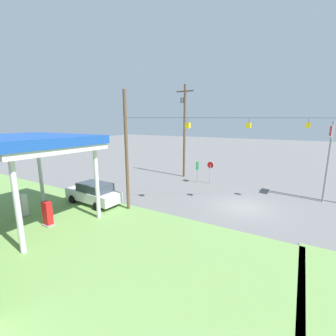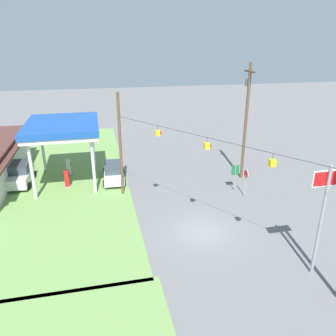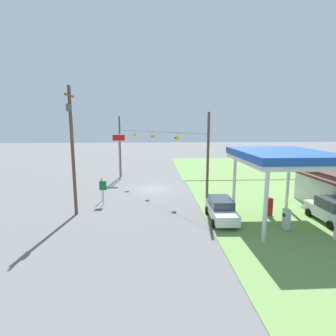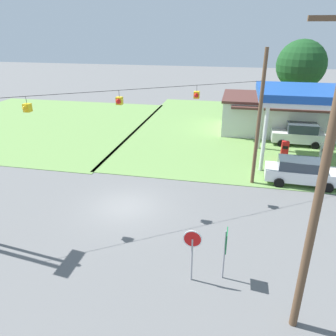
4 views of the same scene
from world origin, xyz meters
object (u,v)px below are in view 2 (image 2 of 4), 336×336
(fuel_pump_far, at_px, (69,168))
(utility_pole_main, at_px, (246,117))
(gas_station_canopy, at_px, (63,128))
(stop_sign_overhead, at_px, (324,202))
(fuel_pump_near, at_px, (67,179))
(car_at_pumps_front, at_px, (114,171))
(car_at_pumps_rear, at_px, (20,174))
(route_sign, at_px, (235,173))
(stop_sign_roadside, at_px, (246,177))

(fuel_pump_far, height_order, utility_pole_main, utility_pole_main)
(gas_station_canopy, height_order, stop_sign_overhead, stop_sign_overhead)
(fuel_pump_near, distance_m, car_at_pumps_front, 4.41)
(gas_station_canopy, xyz_separation_m, car_at_pumps_rear, (0.23, 4.36, -4.28))
(car_at_pumps_rear, bearing_deg, fuel_pump_near, 69.01)
(route_sign, bearing_deg, stop_sign_roadside, -163.64)
(stop_sign_roadside, relative_size, route_sign, 1.04)
(car_at_pumps_front, xyz_separation_m, stop_sign_roadside, (-6.04, -10.96, 0.88))
(car_at_pumps_front, distance_m, route_sign, 11.58)
(fuel_pump_near, distance_m, utility_pole_main, 17.71)
(gas_station_canopy, height_order, utility_pole_main, utility_pole_main)
(fuel_pump_near, height_order, car_at_pumps_rear, car_at_pumps_rear)
(fuel_pump_far, bearing_deg, fuel_pump_near, 180.00)
(car_at_pumps_rear, bearing_deg, gas_station_canopy, 87.40)
(car_at_pumps_rear, distance_m, stop_sign_overhead, 26.15)
(car_at_pumps_front, bearing_deg, gas_station_canopy, 81.12)
(fuel_pump_near, xyz_separation_m, route_sign, (-4.06, -14.92, 0.93))
(fuel_pump_far, height_order, car_at_pumps_rear, car_at_pumps_rear)
(gas_station_canopy, bearing_deg, stop_sign_roadside, -114.23)
(route_sign, bearing_deg, gas_station_canopy, 69.61)
(gas_station_canopy, distance_m, stop_sign_roadside, 17.16)
(gas_station_canopy, distance_m, car_at_pumps_rear, 6.11)
(route_sign, bearing_deg, fuel_pump_far, 64.78)
(route_sign, bearing_deg, car_at_pumps_front, 66.04)
(car_at_pumps_front, relative_size, car_at_pumps_rear, 1.08)
(gas_station_canopy, xyz_separation_m, fuel_pump_near, (-1.48, -0.00, -4.53))
(stop_sign_roadside, bearing_deg, car_at_pumps_rear, -109.90)
(car_at_pumps_front, relative_size, route_sign, 2.10)
(utility_pole_main, bearing_deg, fuel_pump_near, 85.30)
(stop_sign_overhead, height_order, utility_pole_main, utility_pole_main)
(car_at_pumps_front, height_order, car_at_pumps_rear, car_at_pumps_rear)
(gas_station_canopy, relative_size, fuel_pump_near, 5.02)
(fuel_pump_near, relative_size, car_at_pumps_front, 0.33)
(gas_station_canopy, relative_size, route_sign, 3.43)
(fuel_pump_near, bearing_deg, stop_sign_roadside, -109.47)
(stop_sign_overhead, xyz_separation_m, utility_pole_main, (14.36, -2.04, 1.52))
(gas_station_canopy, bearing_deg, stop_sign_overhead, -139.36)
(car_at_pumps_rear, height_order, stop_sign_roadside, stop_sign_roadside)
(fuel_pump_near, distance_m, stop_sign_overhead, 21.93)
(gas_station_canopy, height_order, car_at_pumps_rear, gas_station_canopy)
(stop_sign_roadside, bearing_deg, fuel_pump_near, -109.47)
(fuel_pump_far, xyz_separation_m, utility_pole_main, (-4.35, -16.82, 5.36))
(stop_sign_roadside, bearing_deg, route_sign, -163.64)
(stop_sign_roadside, xyz_separation_m, route_sign, (1.35, 0.40, -0.10))
(car_at_pumps_front, bearing_deg, utility_pole_main, -97.00)
(fuel_pump_near, relative_size, stop_sign_overhead, 0.24)
(car_at_pumps_front, bearing_deg, car_at_pumps_rear, 85.11)
(car_at_pumps_rear, xyz_separation_m, route_sign, (-5.77, -19.28, 0.68))
(fuel_pump_near, relative_size, route_sign, 0.68)
(stop_sign_overhead, bearing_deg, car_at_pumps_rear, 47.65)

